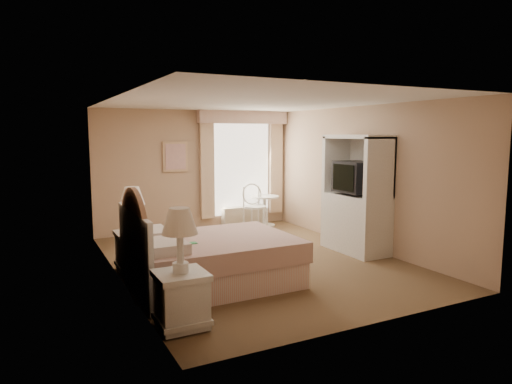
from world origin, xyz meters
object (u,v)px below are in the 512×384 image
nightstand_far (133,240)px  round_table (264,206)px  armoire (357,204)px  cafe_chair (254,203)px  nightstand_near (181,284)px  bed (206,259)px

nightstand_far → round_table: 3.88m
armoire → cafe_chair: bearing=107.3°
cafe_chair → armoire: size_ratio=0.49×
cafe_chair → nightstand_far: bearing=-149.3°
armoire → round_table: bearing=98.0°
nightstand_near → cafe_chair: 5.01m
nightstand_near → cafe_chair: (2.90, 4.09, 0.09)m
nightstand_far → nightstand_near: bearing=-90.0°
round_table → cafe_chair: bearing=-147.7°
nightstand_near → cafe_chair: size_ratio=1.28×
nightstand_near → nightstand_far: nightstand_near is taller
bed → nightstand_near: (-0.72, -1.19, 0.12)m
round_table → nightstand_near: bearing=-127.2°
nightstand_far → round_table: (3.28, 2.06, -0.02)m
armoire → bed: bearing=-170.6°
nightstand_far → cafe_chair: bearing=32.1°
cafe_chair → bed: bearing=-128.4°
bed → nightstand_far: (-0.72, 1.07, 0.11)m
nightstand_near → nightstand_far: 2.26m
nightstand_near → armoire: (3.65, 1.68, 0.36)m
bed → armoire: size_ratio=1.07×
bed → cafe_chair: size_ratio=2.19×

